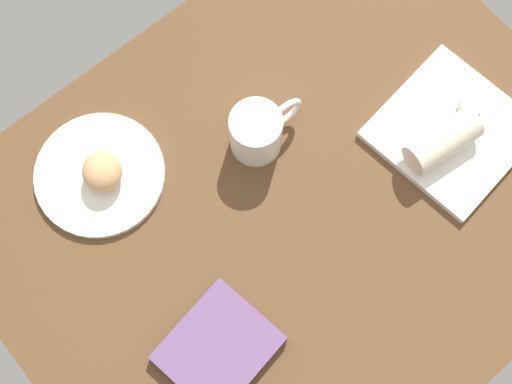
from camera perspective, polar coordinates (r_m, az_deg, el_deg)
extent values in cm
cube|color=brown|center=(131.96, 3.09, -0.90)|extent=(110.00, 90.00, 4.00)
cylinder|color=white|center=(133.63, -12.30, 1.37)|extent=(23.82, 23.82, 1.40)
ellipsoid|color=tan|center=(129.98, -12.13, 1.60)|extent=(10.16, 10.31, 5.53)
cube|color=white|center=(138.17, 15.24, 4.69)|extent=(27.81, 27.81, 1.60)
cylinder|color=silver|center=(138.95, 16.69, 6.65)|extent=(4.63, 4.63, 2.46)
cylinder|color=#B8582B|center=(138.13, 16.80, 6.80)|extent=(3.79, 3.79, 0.40)
cylinder|color=beige|center=(132.80, 14.62, 3.90)|extent=(14.33, 7.42, 6.02)
cube|color=#6B4C7A|center=(123.96, -3.01, -12.28)|extent=(20.10, 18.10, 2.63)
cylinder|color=white|center=(128.54, -0.01, 4.74)|extent=(9.50, 9.50, 10.32)
cylinder|color=#A57040|center=(124.31, -0.01, 5.51)|extent=(7.79, 7.79, 0.40)
torus|color=white|center=(130.08, 2.31, 6.28)|extent=(7.46, 1.68, 7.39)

